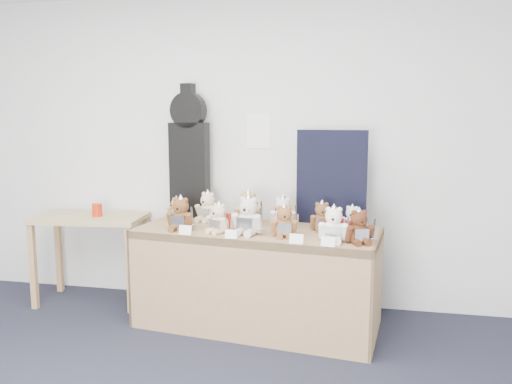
% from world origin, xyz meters
% --- Properties ---
extents(room_shell, '(6.00, 6.00, 6.00)m').
position_xyz_m(room_shell, '(0.38, 2.49, 1.53)').
color(room_shell, white).
rests_on(room_shell, floor).
extents(display_table, '(1.96, 1.01, 0.78)m').
position_xyz_m(display_table, '(0.47, 1.88, 0.61)').
color(display_table, olive).
rests_on(display_table, floor).
extents(side_table, '(0.99, 0.61, 0.79)m').
position_xyz_m(side_table, '(-1.07, 2.16, 0.66)').
color(side_table, tan).
rests_on(side_table, floor).
extents(guitar_case, '(0.36, 0.16, 1.15)m').
position_xyz_m(guitar_case, '(-0.20, 2.33, 1.35)').
color(guitar_case, black).
rests_on(guitar_case, display_table).
extents(navy_board, '(0.57, 0.13, 0.77)m').
position_xyz_m(navy_board, '(1.03, 2.24, 1.17)').
color(navy_board, black).
rests_on(navy_board, display_table).
extents(red_cup, '(0.09, 0.09, 0.12)m').
position_xyz_m(red_cup, '(-0.99, 2.15, 0.84)').
color(red_cup, red).
rests_on(red_cup, side_table).
extents(teddy_front_far_left, '(0.24, 0.19, 0.29)m').
position_xyz_m(teddy_front_far_left, '(-0.09, 1.81, 0.90)').
color(teddy_front_far_left, brown).
rests_on(teddy_front_far_left, display_table).
extents(teddy_front_left, '(0.20, 0.21, 0.26)m').
position_xyz_m(teddy_front_left, '(0.22, 1.78, 0.88)').
color(teddy_front_left, beige).
rests_on(teddy_front_left, display_table).
extents(teddy_front_centre, '(0.27, 0.24, 0.32)m').
position_xyz_m(teddy_front_centre, '(0.45, 1.77, 0.91)').
color(teddy_front_centre, silver).
rests_on(teddy_front_centre, display_table).
extents(teddy_front_right, '(0.22, 0.19, 0.26)m').
position_xyz_m(teddy_front_right, '(0.73, 1.75, 0.89)').
color(teddy_front_right, brown).
rests_on(teddy_front_right, display_table).
extents(teddy_front_far_right, '(0.23, 0.19, 0.28)m').
position_xyz_m(teddy_front_far_right, '(1.09, 1.66, 0.89)').
color(teddy_front_far_right, white).
rests_on(teddy_front_far_right, display_table).
extents(teddy_front_end, '(0.22, 0.21, 0.27)m').
position_xyz_m(teddy_front_end, '(1.26, 1.66, 0.89)').
color(teddy_front_end, '#502C1B').
rests_on(teddy_front_end, display_table).
extents(teddy_back_left, '(0.23, 0.22, 0.28)m').
position_xyz_m(teddy_back_left, '(0.01, 2.18, 0.89)').
color(teddy_back_left, beige).
rests_on(teddy_back_left, display_table).
extents(teddy_back_centre_left, '(0.26, 0.22, 0.31)m').
position_xyz_m(teddy_back_centre_left, '(0.38, 2.11, 0.90)').
color(teddy_back_centre_left, tan).
rests_on(teddy_back_centre_left, display_table).
extents(teddy_back_centre_right, '(0.23, 0.20, 0.28)m').
position_xyz_m(teddy_back_centre_right, '(0.67, 2.07, 0.89)').
color(teddy_back_centre_right, silver).
rests_on(teddy_back_centre_right, display_table).
extents(teddy_back_right, '(0.21, 0.18, 0.25)m').
position_xyz_m(teddy_back_right, '(0.98, 2.01, 0.88)').
color(teddy_back_right, brown).
rests_on(teddy_back_right, display_table).
extents(teddy_back_end, '(0.19, 0.17, 0.23)m').
position_xyz_m(teddy_back_end, '(1.21, 2.02, 0.87)').
color(teddy_back_end, white).
rests_on(teddy_back_end, display_table).
extents(teddy_back_far_left, '(0.18, 0.18, 0.22)m').
position_xyz_m(teddy_back_far_left, '(-0.26, 2.16, 0.87)').
color(teddy_back_far_left, '#A47F4C').
rests_on(teddy_back_far_left, display_table).
extents(entry_card_a, '(0.10, 0.03, 0.07)m').
position_xyz_m(entry_card_a, '(0.00, 1.64, 0.82)').
color(entry_card_a, white).
rests_on(entry_card_a, display_table).
extents(entry_card_b, '(0.09, 0.03, 0.06)m').
position_xyz_m(entry_card_b, '(0.36, 1.60, 0.82)').
color(entry_card_b, white).
rests_on(entry_card_b, display_table).
extents(entry_card_c, '(0.10, 0.03, 0.07)m').
position_xyz_m(entry_card_c, '(0.84, 1.54, 0.82)').
color(entry_card_c, white).
rests_on(entry_card_c, display_table).
extents(entry_card_d, '(0.10, 0.03, 0.07)m').
position_xyz_m(entry_card_d, '(1.06, 1.51, 0.82)').
color(entry_card_d, white).
rests_on(entry_card_d, display_table).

